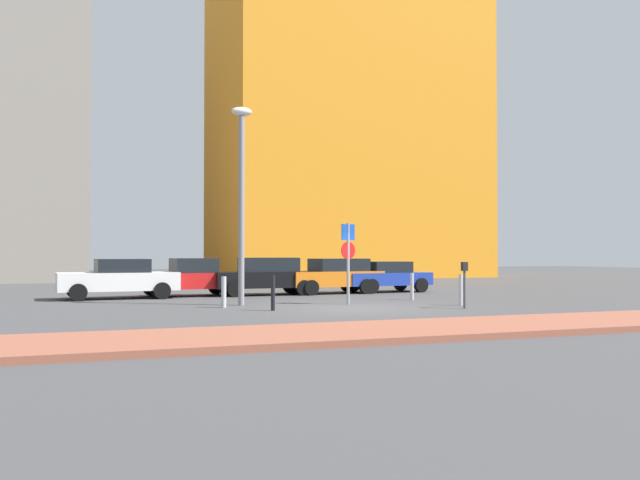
# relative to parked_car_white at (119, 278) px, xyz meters

# --- Properties ---
(ground_plane) EXTENTS (120.00, 120.00, 0.00)m
(ground_plane) POSITION_rel_parked_car_white_xyz_m (6.57, -7.61, -0.78)
(ground_plane) COLOR #424244
(sidewalk_brick) EXTENTS (40.00, 3.21, 0.14)m
(sidewalk_brick) POSITION_rel_parked_car_white_xyz_m (6.57, -14.20, -0.71)
(sidewalk_brick) COLOR #93513D
(sidewalk_brick) RESTS_ON ground
(parked_car_white) EXTENTS (4.51, 2.19, 1.52)m
(parked_car_white) POSITION_rel_parked_car_white_xyz_m (0.00, 0.00, 0.00)
(parked_car_white) COLOR white
(parked_car_white) RESTS_ON ground
(parked_car_red) EXTENTS (4.09, 2.11, 1.54)m
(parked_car_red) POSITION_rel_parked_car_white_xyz_m (2.83, 0.54, -0.01)
(parked_car_red) COLOR red
(parked_car_red) RESTS_ON ground
(parked_car_black) EXTENTS (4.28, 1.96, 1.56)m
(parked_car_black) POSITION_rel_parked_car_white_xyz_m (5.90, 0.22, 0.03)
(parked_car_black) COLOR black
(parked_car_black) RESTS_ON ground
(parked_car_orange) EXTENTS (4.33, 2.17, 1.52)m
(parked_car_orange) POSITION_rel_parked_car_white_xyz_m (9.06, 0.26, 0.02)
(parked_car_orange) COLOR orange
(parked_car_orange) RESTS_ON ground
(parked_car_blue) EXTENTS (4.26, 2.21, 1.38)m
(parked_car_blue) POSITION_rel_parked_car_white_xyz_m (11.55, 0.41, -0.06)
(parked_car_blue) COLOR #1E389E
(parked_car_blue) RESTS_ON ground
(parking_sign_post) EXTENTS (0.59, 0.19, 2.76)m
(parking_sign_post) POSITION_rel_parked_car_white_xyz_m (7.05, -5.85, 0.96)
(parking_sign_post) COLOR gray
(parking_sign_post) RESTS_ON ground
(parking_meter) EXTENTS (0.18, 0.14, 1.46)m
(parking_meter) POSITION_rel_parked_car_white_xyz_m (9.73, -8.85, 0.16)
(parking_meter) COLOR #4C4C51
(parking_meter) RESTS_ON ground
(street_lamp) EXTENTS (0.70, 0.36, 6.65)m
(street_lamp) POSITION_rel_parked_car_white_xyz_m (3.53, -4.99, 3.16)
(street_lamp) COLOR gray
(street_lamp) RESTS_ON ground
(traffic_bollard_near) EXTENTS (0.16, 0.16, 0.99)m
(traffic_bollard_near) POSITION_rel_parked_car_white_xyz_m (2.75, -5.78, -0.28)
(traffic_bollard_near) COLOR #B7B7BC
(traffic_bollard_near) RESTS_ON ground
(traffic_bollard_mid) EXTENTS (0.13, 0.13, 1.00)m
(traffic_bollard_mid) POSITION_rel_parked_car_white_xyz_m (10.15, -4.68, -0.28)
(traffic_bollard_mid) COLOR #B7B7BC
(traffic_bollard_mid) RESTS_ON ground
(traffic_bollard_far) EXTENTS (0.12, 0.12, 1.07)m
(traffic_bollard_far) POSITION_rel_parked_car_white_xyz_m (3.87, -7.46, -0.25)
(traffic_bollard_far) COLOR black
(traffic_bollard_far) RESTS_ON ground
(traffic_bollard_edge) EXTENTS (0.13, 0.13, 1.05)m
(traffic_bollard_edge) POSITION_rel_parked_car_white_xyz_m (10.33, -7.69, -0.26)
(traffic_bollard_edge) COLOR #B7B7BC
(traffic_bollard_edge) RESTS_ON ground
(building_colorful_midrise) EXTENTS (19.43, 12.37, 29.54)m
(building_colorful_midrise) POSITION_rel_parked_car_white_xyz_m (18.56, 21.40, 13.99)
(building_colorful_midrise) COLOR orange
(building_colorful_midrise) RESTS_ON ground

